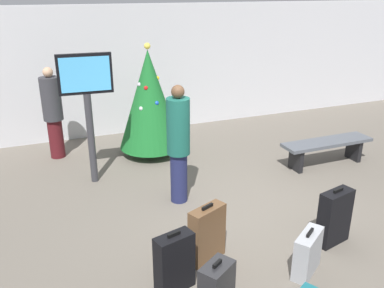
# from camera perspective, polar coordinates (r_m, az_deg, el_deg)

# --- Properties ---
(ground_plane) EXTENTS (16.00, 16.00, 0.00)m
(ground_plane) POSITION_cam_1_polar(r_m,az_deg,el_deg) (6.14, 7.37, -9.88)
(ground_plane) COLOR #665E54
(back_wall) EXTENTS (16.00, 0.20, 2.81)m
(back_wall) POSITION_cam_1_polar(r_m,az_deg,el_deg) (9.46, -5.21, 10.46)
(back_wall) COLOR silver
(back_wall) RESTS_ON ground_plane
(holiday_tree) EXTENTS (1.22, 1.22, 2.19)m
(holiday_tree) POSITION_cam_1_polar(r_m,az_deg,el_deg) (7.90, -5.99, 6.18)
(holiday_tree) COLOR #4C3319
(holiday_tree) RESTS_ON ground_plane
(flight_info_kiosk) EXTENTS (0.86, 0.13, 2.19)m
(flight_info_kiosk) POSITION_cam_1_polar(r_m,az_deg,el_deg) (6.78, -14.47, 6.63)
(flight_info_kiosk) COLOR #333338
(flight_info_kiosk) RESTS_ON ground_plane
(waiting_bench) EXTENTS (1.78, 0.44, 0.48)m
(waiting_bench) POSITION_cam_1_polar(r_m,az_deg,el_deg) (7.99, 18.33, -0.30)
(waiting_bench) COLOR #4C5159
(waiting_bench) RESTS_ON ground_plane
(traveller_0) EXTENTS (0.46, 0.46, 1.85)m
(traveller_0) POSITION_cam_1_polar(r_m,az_deg,el_deg) (6.08, -1.91, 0.24)
(traveller_0) COLOR #1E234C
(traveller_0) RESTS_ON ground_plane
(traveller_1) EXTENTS (0.50, 0.50, 1.78)m
(traveller_1) POSITION_cam_1_polar(r_m,az_deg,el_deg) (8.21, -18.90, 4.34)
(traveller_1) COLOR #4C1419
(traveller_1) RESTS_ON ground_plane
(suitcase_0) EXTENTS (0.50, 0.30, 0.78)m
(suitcase_0) POSITION_cam_1_polar(r_m,az_deg,el_deg) (5.64, 19.29, -9.64)
(suitcase_0) COLOR black
(suitcase_0) RESTS_ON ground_plane
(suitcase_2) EXTENTS (0.52, 0.43, 0.56)m
(suitcase_2) POSITION_cam_1_polar(r_m,az_deg,el_deg) (5.06, 15.85, -14.49)
(suitcase_2) COLOR #9EA0A5
(suitcase_2) RESTS_ON ground_plane
(suitcase_3) EXTENTS (0.46, 0.30, 0.72)m
(suitcase_3) POSITION_cam_1_polar(r_m,az_deg,el_deg) (4.62, -2.48, -16.22)
(suitcase_3) COLOR black
(suitcase_3) RESTS_ON ground_plane
(suitcase_5) EXTENTS (0.52, 0.35, 0.75)m
(suitcase_5) POSITION_cam_1_polar(r_m,az_deg,el_deg) (5.04, 2.11, -12.46)
(suitcase_5) COLOR brown
(suitcase_5) RESTS_ON ground_plane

